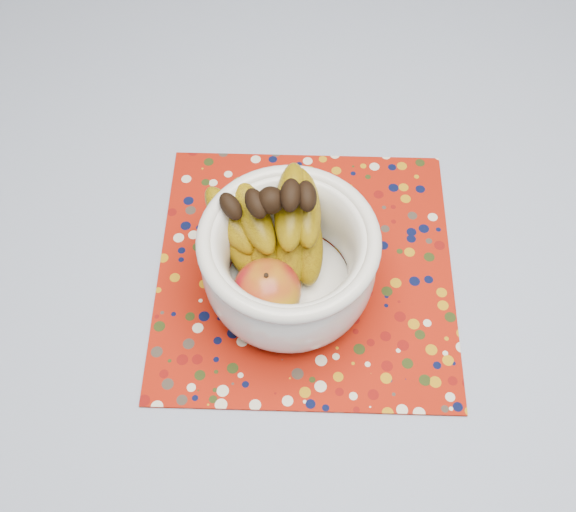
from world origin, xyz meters
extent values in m
plane|color=#2D2826|center=(0.00, 0.00, 0.00)|extent=(4.00, 4.00, 0.00)
cube|color=brown|center=(0.00, 0.00, 0.73)|extent=(1.20, 1.20, 0.04)
cylinder|color=brown|center=(-0.53, 0.53, 0.35)|extent=(0.06, 0.06, 0.71)
cylinder|color=brown|center=(0.53, 0.53, 0.35)|extent=(0.06, 0.06, 0.71)
cube|color=#6271A3|center=(0.00, 0.00, 0.76)|extent=(1.32, 1.32, 0.01)
cube|color=#941508|center=(-0.06, 0.03, 0.76)|extent=(0.41, 0.41, 0.00)
cylinder|color=silver|center=(-0.09, 0.01, 0.77)|extent=(0.10, 0.10, 0.01)
cylinder|color=silver|center=(-0.09, 0.01, 0.78)|extent=(0.14, 0.14, 0.01)
torus|color=silver|center=(-0.09, 0.01, 0.87)|extent=(0.19, 0.19, 0.02)
ellipsoid|color=maroon|center=(-0.12, -0.02, 0.82)|extent=(0.08, 0.08, 0.07)
sphere|color=black|center=(-0.10, 0.05, 0.90)|extent=(0.03, 0.03, 0.03)
camera|label=1|loc=(-0.15, -0.36, 1.46)|focal=42.00mm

